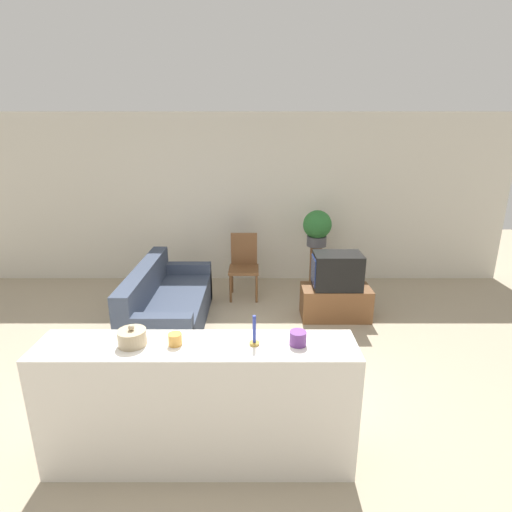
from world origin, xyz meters
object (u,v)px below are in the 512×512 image
at_px(television, 337,271).
at_px(potted_plant, 318,227).
at_px(decorative_bowl, 133,337).
at_px(couch, 168,306).
at_px(wooden_chair, 244,263).

distance_m(television, potted_plant, 1.05).
xyz_separation_m(television, decorative_bowl, (-1.91, -2.45, 0.37)).
distance_m(couch, wooden_chair, 1.43).
bearing_deg(potted_plant, wooden_chair, -169.66).
relative_size(couch, wooden_chair, 1.99).
bearing_deg(decorative_bowl, wooden_chair, 78.18).
bearing_deg(television, wooden_chair, 148.08).
height_order(wooden_chair, decorative_bowl, decorative_bowl).
xyz_separation_m(couch, decorative_bowl, (0.27, -2.17, 0.76)).
distance_m(wooden_chair, decorative_bowl, 3.34).
distance_m(wooden_chair, potted_plant, 1.24).
bearing_deg(couch, wooden_chair, 48.17).
height_order(couch, decorative_bowl, decorative_bowl).
height_order(television, decorative_bowl, decorative_bowl).
height_order(potted_plant, decorative_bowl, potted_plant).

